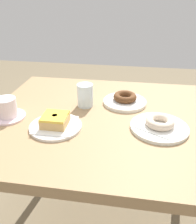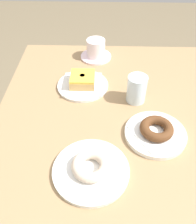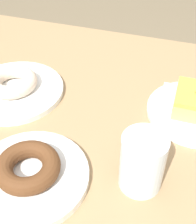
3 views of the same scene
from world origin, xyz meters
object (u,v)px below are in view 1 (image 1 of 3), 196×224
at_px(plate_glazed_square, 56,126).
at_px(donut_chocolate_ring, 125,97).
at_px(donut_glazed_square, 55,120).
at_px(coffee_cup, 7,109).
at_px(plate_sugar_ring, 159,127).
at_px(water_glass, 85,95).
at_px(donut_sugar_ring, 160,122).
at_px(plate_chocolate_ring, 125,102).

xyz_separation_m(plate_glazed_square, donut_chocolate_ring, (-0.25, -0.25, 0.03)).
xyz_separation_m(donut_glazed_square, coffee_cup, (0.22, -0.04, 0.00)).
bearing_deg(plate_glazed_square, plate_sugar_ring, -172.50).
xyz_separation_m(plate_glazed_square, water_glass, (-0.07, -0.20, 0.05)).
relative_size(donut_sugar_ring, plate_chocolate_ring, 0.55).
bearing_deg(donut_chocolate_ring, donut_glazed_square, 45.26).
distance_m(plate_sugar_ring, plate_chocolate_ring, 0.24).
xyz_separation_m(donut_glazed_square, donut_sugar_ring, (-0.39, -0.05, -0.00)).
distance_m(plate_glazed_square, coffee_cup, 0.22).
relative_size(plate_glazed_square, plate_chocolate_ring, 1.01).
relative_size(plate_sugar_ring, water_glass, 2.13).
xyz_separation_m(plate_glazed_square, plate_sugar_ring, (-0.39, -0.05, 0.00)).
distance_m(donut_chocolate_ring, water_glass, 0.18).
bearing_deg(plate_sugar_ring, donut_glazed_square, 7.50).
distance_m(donut_sugar_ring, plate_chocolate_ring, 0.25).
distance_m(donut_chocolate_ring, coffee_cup, 0.51).
bearing_deg(plate_chocolate_ring, plate_sugar_ring, 125.18).
distance_m(plate_glazed_square, water_glass, 0.22).
height_order(plate_glazed_square, donut_glazed_square, donut_glazed_square).
xyz_separation_m(plate_glazed_square, donut_glazed_square, (0.00, -0.00, 0.03)).
xyz_separation_m(plate_chocolate_ring, coffee_cup, (0.46, 0.21, 0.03)).
xyz_separation_m(donut_chocolate_ring, coffee_cup, (0.46, 0.21, 0.01)).
bearing_deg(plate_chocolate_ring, plate_glazed_square, 45.26).
height_order(plate_glazed_square, donut_chocolate_ring, donut_chocolate_ring).
height_order(donut_sugar_ring, plate_chocolate_ring, donut_sugar_ring).
bearing_deg(donut_glazed_square, plate_sugar_ring, -172.50).
xyz_separation_m(plate_glazed_square, coffee_cup, (0.22, -0.04, 0.03)).
bearing_deg(donut_sugar_ring, plate_glazed_square, 7.50).
bearing_deg(donut_chocolate_ring, plate_sugar_ring, 125.18).
bearing_deg(donut_sugar_ring, plate_sugar_ring, 0.00).
xyz_separation_m(plate_glazed_square, plate_chocolate_ring, (-0.25, -0.25, 0.00)).
bearing_deg(donut_sugar_ring, donut_chocolate_ring, -54.82).
height_order(plate_chocolate_ring, water_glass, water_glass).
bearing_deg(donut_chocolate_ring, plate_chocolate_ring, 0.00).
distance_m(donut_glazed_square, plate_chocolate_ring, 0.35).
relative_size(donut_sugar_ring, water_glass, 1.05).
bearing_deg(coffee_cup, donut_chocolate_ring, -156.06).
bearing_deg(donut_chocolate_ring, coffee_cup, 23.94).
height_order(donut_chocolate_ring, coffee_cup, coffee_cup).
distance_m(donut_glazed_square, coffee_cup, 0.22).
relative_size(donut_chocolate_ring, water_glass, 1.04).
relative_size(plate_glazed_square, donut_chocolate_ring, 1.88).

